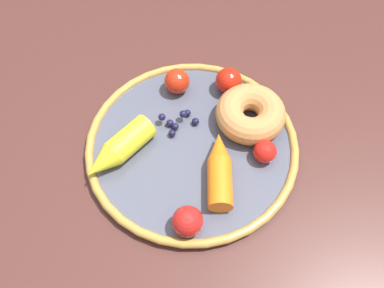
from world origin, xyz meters
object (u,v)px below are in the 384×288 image
Objects in this scene: donut at (250,114)px; tomato_extra at (188,221)px; tomato_near at (177,81)px; carrot_orange at (220,169)px; carrot_yellow at (119,149)px; tomato_far at (265,152)px; tomato_mid at (229,81)px; plate at (192,145)px; dining_table at (182,186)px; blueberry_pile at (178,121)px.

donut is 0.18m from tomato_extra.
donut is 0.12m from tomato_near.
tomato_extra is (0.08, -0.02, 0.00)m from carrot_orange.
carrot_yellow is 3.52× the size of tomato_far.
tomato_mid reaches higher than tomato_far.
tomato_extra is at bearing 58.02° from carrot_yellow.
tomato_far is at bearing 93.37° from plate.
tomato_far is (-0.02, 0.11, 0.13)m from dining_table.
dining_table is 0.18m from tomato_extra.
carrot_orange is 0.09m from tomato_extra.
blueberry_pile is (0.03, -0.10, -0.01)m from donut.
tomato_near is at bearing -160.75° from dining_table.
dining_table is at bearing -17.38° from tomato_mid.
carrot_yellow reaches higher than carrot_orange.
tomato_near is (-0.09, -0.05, 0.02)m from plate.
carrot_orange is 1.15× the size of donut.
blueberry_pile is (-0.07, 0.06, -0.01)m from carrot_yellow.
tomato_near is at bearing -162.24° from blueberry_pile.
tomato_far is at bearing 105.09° from carrot_yellow.
blueberry_pile reaches higher than plate.
tomato_extra is at bearing -12.99° from donut.
plate is 0.04m from blueberry_pile.
dining_table is at bearing 21.51° from blueberry_pile.
plate is 9.42× the size of tomato_far.
donut is 2.57× the size of tomato_extra.
donut and tomato_extra have the same top height.
plate is 0.13m from tomato_extra.
donut reaches higher than tomato_near.
tomato_far is (0.05, 0.03, -0.00)m from donut.
carrot_yellow is 2.85× the size of tomato_mid.
donut is at bearing 167.01° from tomato_extra.
tomato_extra reaches higher than plate.
tomato_mid and tomato_extra have the same top height.
dining_table is 8.28× the size of carrot_yellow.
dining_table is at bearing -111.18° from carrot_orange.
dining_table is 0.17m from tomato_near.
carrot_orange is at bearing 50.42° from blueberry_pile.
tomato_near and tomato_extra have the same top height.
blueberry_pile is at bearing 139.78° from carrot_yellow.
plate is at bearing 135.00° from dining_table.
tomato_extra is at bearing 13.31° from plate.
plate is 5.25× the size of blueberry_pile.
tomato_extra is at bearing 20.27° from tomato_near.
carrot_yellow is 1.96× the size of blueberry_pile.
tomato_near is at bearing -151.31° from plate.
tomato_near is (-0.03, -0.12, -0.00)m from donut.
donut reaches higher than carrot_orange.
carrot_yellow is 2.89× the size of tomato_extra.
blueberry_pile is at bearing -158.49° from dining_table.
tomato_mid reaches higher than tomato_near.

